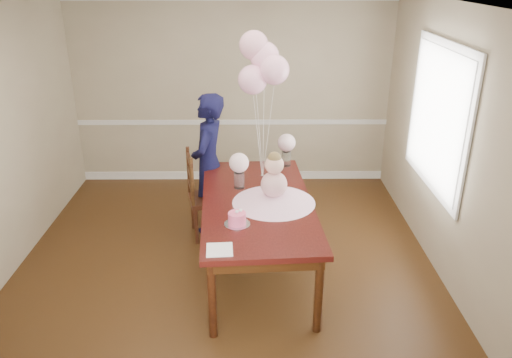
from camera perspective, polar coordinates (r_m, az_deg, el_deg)
name	(u,v)px	position (r m, az deg, el deg)	size (l,w,h in m)	color
floor	(226,271)	(5.43, -3.48, -10.40)	(4.50, 5.00, 0.00)	black
ceiling	(218,4)	(4.54, -4.34, 19.31)	(4.50, 5.00, 0.02)	white
wall_back	(232,92)	(7.21, -2.78, 9.95)	(4.50, 0.02, 2.70)	gray
wall_front	(196,324)	(2.63, -6.92, -16.10)	(4.50, 0.02, 2.70)	gray
wall_right	(455,151)	(5.20, 21.79, 2.94)	(0.02, 5.00, 2.70)	gray
chair_rail_trim	(232,122)	(7.32, -2.71, 6.51)	(4.50, 0.02, 0.07)	silver
baseboard_trim	(233,175)	(7.61, -2.60, 0.44)	(4.50, 0.02, 0.12)	white
window_frame	(438,117)	(5.57, 20.08, 6.68)	(0.02, 1.66, 1.56)	white
window_blinds	(436,117)	(5.57, 19.90, 6.68)	(0.01, 1.50, 1.40)	silver
dining_table_top	(257,203)	(5.05, 0.11, -2.75)	(1.10, 2.19, 0.05)	black
table_apron	(257,210)	(5.08, 0.11, -3.58)	(0.99, 2.08, 0.11)	black
table_leg_fl	(212,300)	(4.39, -5.04, -13.57)	(0.08, 0.08, 0.77)	black
table_leg_fr	(319,295)	(4.46, 7.17, -12.99)	(0.08, 0.08, 0.77)	black
table_leg_bl	(213,198)	(6.12, -4.91, -2.21)	(0.08, 0.08, 0.77)	black
table_leg_br	(288,196)	(6.17, 3.66, -1.94)	(0.08, 0.08, 0.77)	black
baby_skirt	(274,197)	(4.98, 2.04, -2.11)	(0.83, 0.83, 0.11)	#F5B4D9
baby_torso	(274,184)	(4.92, 2.07, -0.61)	(0.26, 0.26, 0.26)	pink
baby_head	(274,165)	(4.84, 2.10, 1.64)	(0.19, 0.19, 0.19)	beige
baby_hair	(274,158)	(4.81, 2.11, 2.37)	(0.13, 0.13, 0.13)	brown
cake_platter	(237,224)	(4.59, -2.17, -5.17)	(0.24, 0.24, 0.01)	silver
birthday_cake	(237,218)	(4.56, -2.18, -4.52)	(0.16, 0.16, 0.11)	#F94E82
cake_flower_a	(237,211)	(4.52, -2.19, -3.72)	(0.03, 0.03, 0.03)	white
cake_flower_b	(240,210)	(4.55, -1.79, -3.58)	(0.03, 0.03, 0.03)	white
rose_vase_near	(239,180)	(5.29, -1.93, -0.13)	(0.11, 0.11, 0.18)	silver
roses_near	(239,163)	(5.21, -1.96, 1.86)	(0.21, 0.21, 0.21)	#FFD5DB
rose_vase_far	(286,158)	(5.89, 3.47, 2.36)	(0.11, 0.11, 0.18)	white
roses_far	(287,143)	(5.83, 3.51, 4.17)	(0.21, 0.21, 0.21)	silver
napkin	(220,250)	(4.20, -4.19, -8.06)	(0.22, 0.22, 0.01)	white
balloon_weight	(263,176)	(5.59, 0.76, 0.34)	(0.04, 0.04, 0.02)	silver
balloon_a	(253,80)	(5.25, -0.39, 11.27)	(0.31, 0.31, 0.31)	#FFB4D8
balloon_b	(274,70)	(5.20, 2.12, 12.36)	(0.31, 0.31, 0.31)	#FEB4D5
balloon_c	(264,56)	(5.33, 0.98, 13.84)	(0.31, 0.31, 0.31)	#FFB4D5
balloon_d	(254,45)	(5.33, -0.25, 15.03)	(0.31, 0.31, 0.31)	#EDA8BF
balloon_ribbon_a	(258,137)	(5.42, 0.21, 4.81)	(0.00, 0.00, 0.92)	white
balloon_ribbon_b	(268,133)	(5.39, 1.40, 5.30)	(0.00, 0.00, 1.03)	silver
balloon_ribbon_c	(263,126)	(5.44, 0.86, 6.10)	(0.00, 0.00, 1.14)	white
balloon_ribbon_d	(258,121)	(5.43, 0.28, 6.68)	(0.00, 0.00, 1.25)	white
dining_chair_seat	(210,198)	(5.91, -5.33, -2.23)	(0.46, 0.46, 0.05)	#3B1A10
chair_leg_fl	(196,226)	(5.84, -6.82, -5.37)	(0.04, 0.04, 0.45)	#35170E
chair_leg_fr	(229,223)	(5.88, -3.16, -5.00)	(0.04, 0.04, 0.45)	#3D1410
chair_leg_bl	(193,212)	(6.17, -7.23, -3.73)	(0.04, 0.04, 0.45)	#36180E
chair_leg_br	(223,209)	(6.21, -3.77, -3.39)	(0.04, 0.04, 0.45)	#351C0E
chair_back_post_l	(192,183)	(5.60, -7.30, -0.43)	(0.04, 0.04, 0.59)	#3D2410
chair_back_post_r	(189,170)	(5.94, -7.70, 0.99)	(0.04, 0.04, 0.59)	#341A0E
chair_slat_low	(191,186)	(5.82, -7.44, -0.84)	(0.03, 0.42, 0.05)	#321A0D
chair_slat_mid	(190,173)	(5.75, -7.53, 0.68)	(0.03, 0.42, 0.05)	#351C0E
chair_slat_top	(189,159)	(5.69, -7.61, 2.24)	(0.03, 0.42, 0.05)	#321A0D
woman	(209,164)	(5.92, -5.42, 1.73)	(0.61, 0.41, 1.69)	black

